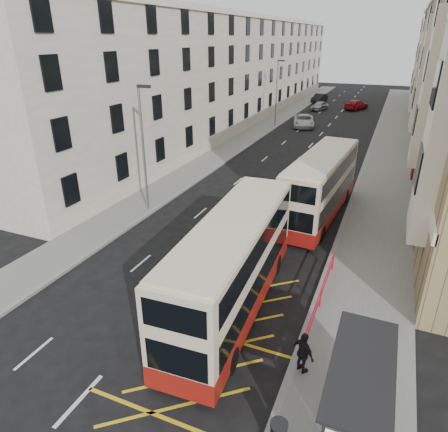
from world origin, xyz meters
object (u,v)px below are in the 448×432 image
at_px(bus_shelter, 363,398).
at_px(double_decker_front, 234,265).
at_px(double_decker_rear, 321,186).
at_px(pedestrian_far, 303,353).
at_px(street_lamp_near, 143,143).
at_px(street_lamp_far, 277,90).
at_px(car_red, 356,105).
at_px(car_silver, 319,106).
at_px(white_van, 304,121).
at_px(car_dark, 319,98).

bearing_deg(bus_shelter, double_decker_front, 139.15).
xyz_separation_m(double_decker_rear, pedestrian_far, (2.07, -13.66, -1.16)).
relative_size(bus_shelter, street_lamp_near, 0.53).
xyz_separation_m(street_lamp_far, double_decker_front, (9.13, -37.58, -2.48)).
bearing_deg(double_decker_front, pedestrian_far, -38.23).
height_order(double_decker_rear, car_red, double_decker_rear).
bearing_deg(street_lamp_near, double_decker_front, -39.71).
bearing_deg(bus_shelter, street_lamp_near, 139.86).
bearing_deg(street_lamp_near, car_silver, 86.40).
distance_m(bus_shelter, white_van, 45.20).
relative_size(street_lamp_far, car_dark, 1.79).
bearing_deg(double_decker_front, car_silver, 93.90).
height_order(double_decker_rear, car_dark, double_decker_rear).
bearing_deg(street_lamp_far, street_lamp_near, -90.00).
distance_m(bus_shelter, pedestrian_far, 3.26).
bearing_deg(car_dark, double_decker_front, -72.04).
relative_size(street_lamp_far, car_silver, 1.97).
bearing_deg(car_red, car_silver, 50.49).
bearing_deg(car_red, double_decker_rear, 114.05).
xyz_separation_m(double_decker_front, double_decker_rear, (1.49, 11.14, -0.05)).
relative_size(bus_shelter, car_dark, 0.95).
xyz_separation_m(street_lamp_near, double_decker_front, (9.13, -7.58, -2.48)).
xyz_separation_m(street_lamp_near, car_red, (8.18, 48.02, -3.88)).
bearing_deg(street_lamp_far, double_decker_front, -76.34).
bearing_deg(bus_shelter, car_dark, 101.53).
relative_size(street_lamp_near, car_silver, 1.97).
relative_size(double_decker_rear, car_red, 2.02).
relative_size(white_van, car_red, 1.05).
distance_m(double_decker_rear, pedestrian_far, 13.86).
height_order(double_decker_front, double_decker_rear, double_decker_front).
xyz_separation_m(street_lamp_near, car_silver, (2.83, 44.99, -3.94)).
height_order(street_lamp_near, double_decker_front, street_lamp_near).
bearing_deg(bus_shelter, white_van, 104.46).
height_order(double_decker_front, car_dark, double_decker_front).
height_order(double_decker_rear, pedestrian_far, double_decker_rear).
bearing_deg(double_decker_front, car_dark, 94.42).
distance_m(street_lamp_far, car_dark, 23.81).
bearing_deg(double_decker_rear, pedestrian_far, -77.19).
distance_m(bus_shelter, street_lamp_near, 19.38).
bearing_deg(car_red, white_van, 94.94).
relative_size(pedestrian_far, white_van, 0.29).
distance_m(street_lamp_near, car_red, 48.87).
distance_m(street_lamp_near, double_decker_front, 12.13).
bearing_deg(street_lamp_far, pedestrian_far, -72.43).
bearing_deg(car_red, pedestrian_far, 115.35).
bearing_deg(white_van, double_decker_rear, -89.27).
height_order(bus_shelter, pedestrian_far, bus_shelter).
height_order(car_silver, car_red, car_red).
distance_m(street_lamp_near, car_silver, 45.25).
height_order(bus_shelter, street_lamp_far, street_lamp_far).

